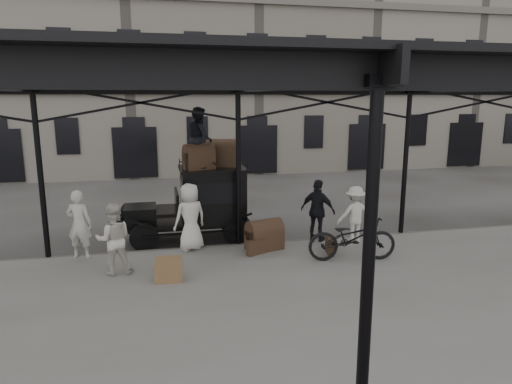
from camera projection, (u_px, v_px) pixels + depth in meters
ground at (254, 275)px, 10.93m from camera, size 120.00×120.00×0.00m
platform at (276, 310)px, 9.00m from camera, size 28.00×8.00×0.15m
canopy at (274, 74)px, 8.34m from camera, size 22.50×9.00×4.74m
building_frontage at (189, 48)px, 26.70m from camera, size 64.00×8.00×14.00m
taxi at (202, 200)px, 13.43m from camera, size 3.65×1.55×2.18m
porter_left at (79, 224)px, 11.56m from camera, size 0.74×0.60×1.77m
porter_midleft at (114, 239)px, 10.49m from camera, size 0.86×0.69×1.67m
porter_centre at (190, 217)px, 12.14m from camera, size 1.04×0.88×1.82m
porter_official at (318, 211)px, 12.91m from camera, size 1.04×1.04×1.78m
porter_right at (355, 214)px, 12.90m from camera, size 1.05×0.62×1.59m
bicycle at (352, 238)px, 11.43m from camera, size 2.30×1.08×1.16m
porter_roof at (200, 138)px, 12.95m from camera, size 0.74×0.91×1.75m
steamer_trunk_roof_near at (199, 159)px, 12.91m from camera, size 0.94×0.73×0.61m
steamer_trunk_roof_far at (223, 155)px, 13.49m from camera, size 1.05×0.85×0.67m
steamer_trunk_platform at (264, 237)px, 12.29m from camera, size 1.06×0.81×0.69m
wicker_hamper at (169, 270)px, 10.22m from camera, size 0.62×0.48×0.50m
suitcase_upright at (330, 245)px, 11.99m from camera, size 0.27×0.62×0.45m
suitcase_flat at (257, 247)px, 11.92m from camera, size 0.61×0.39×0.40m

